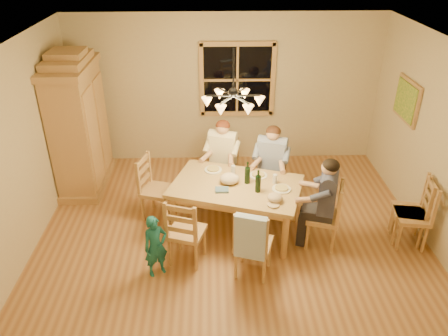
{
  "coord_description": "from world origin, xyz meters",
  "views": [
    {
      "loc": [
        -0.27,
        -5.02,
        3.9
      ],
      "look_at": [
        -0.11,
        0.1,
        1.08
      ],
      "focal_mm": 35.0,
      "sensor_mm": 36.0,
      "label": 1
    }
  ],
  "objects_px": {
    "armoire": "(79,127)",
    "adult_plaid_man": "(272,156)",
    "chair_end_left": "(158,199)",
    "wine_bottle_a": "(247,173)",
    "dining_table": "(236,191)",
    "adult_slate_man": "(326,193)",
    "chair_near_left": "(187,241)",
    "chair_spare_back": "(410,225)",
    "child": "(156,246)",
    "chair_near_right": "(253,253)",
    "chair_end_right": "(322,226)",
    "wine_bottle_b": "(258,181)",
    "chair_spare_front": "(407,221)",
    "chandelier": "(233,100)",
    "chair_far_right": "(270,186)",
    "chair_far_left": "(223,179)",
    "adult_woman": "(223,150)"
  },
  "relations": [
    {
      "from": "chair_far_left",
      "to": "child",
      "type": "bearing_deg",
      "value": 81.98
    },
    {
      "from": "chair_near_right",
      "to": "adult_plaid_man",
      "type": "distance_m",
      "value": 1.75
    },
    {
      "from": "chandelier",
      "to": "dining_table",
      "type": "relative_size",
      "value": 0.38
    },
    {
      "from": "chair_end_left",
      "to": "chair_near_left",
      "type": "bearing_deg",
      "value": 43.26
    },
    {
      "from": "chair_end_right",
      "to": "chair_spare_front",
      "type": "height_order",
      "value": "same"
    },
    {
      "from": "chair_far_right",
      "to": "adult_plaid_man",
      "type": "xyz_separation_m",
      "value": [
        -0.0,
        0.0,
        0.54
      ]
    },
    {
      "from": "adult_slate_man",
      "to": "chandelier",
      "type": "bearing_deg",
      "value": 99.45
    },
    {
      "from": "armoire",
      "to": "chair_near_left",
      "type": "relative_size",
      "value": 2.32
    },
    {
      "from": "chair_near_right",
      "to": "chair_end_right",
      "type": "xyz_separation_m",
      "value": [
        1.0,
        0.55,
        0.0
      ]
    },
    {
      "from": "chair_end_right",
      "to": "adult_plaid_man",
      "type": "xyz_separation_m",
      "value": [
        -0.58,
        1.06,
        0.54
      ]
    },
    {
      "from": "chair_far_left",
      "to": "chair_end_left",
      "type": "distance_m",
      "value": 1.14
    },
    {
      "from": "chandelier",
      "to": "chair_end_left",
      "type": "distance_m",
      "value": 2.16
    },
    {
      "from": "chair_end_left",
      "to": "armoire",
      "type": "bearing_deg",
      "value": -110.06
    },
    {
      "from": "chandelier",
      "to": "chair_near_left",
      "type": "xyz_separation_m",
      "value": [
        -0.61,
        -0.46,
        -1.77
      ]
    },
    {
      "from": "adult_slate_man",
      "to": "child",
      "type": "distance_m",
      "value": 2.32
    },
    {
      "from": "child",
      "to": "dining_table",
      "type": "bearing_deg",
      "value": 11.04
    },
    {
      "from": "wine_bottle_a",
      "to": "adult_plaid_man",
      "type": "bearing_deg",
      "value": 56.51
    },
    {
      "from": "wine_bottle_a",
      "to": "child",
      "type": "height_order",
      "value": "wine_bottle_a"
    },
    {
      "from": "chandelier",
      "to": "chair_near_right",
      "type": "bearing_deg",
      "value": -72.58
    },
    {
      "from": "wine_bottle_b",
      "to": "chair_spare_front",
      "type": "height_order",
      "value": "wine_bottle_b"
    },
    {
      "from": "chair_end_left",
      "to": "child",
      "type": "height_order",
      "value": "chair_end_left"
    },
    {
      "from": "chair_end_left",
      "to": "wine_bottle_a",
      "type": "distance_m",
      "value": 1.5
    },
    {
      "from": "chair_spare_front",
      "to": "adult_plaid_man",
      "type": "bearing_deg",
      "value": 75.39
    },
    {
      "from": "chair_far_left",
      "to": "chair_end_left",
      "type": "bearing_deg",
      "value": 46.74
    },
    {
      "from": "child",
      "to": "wine_bottle_a",
      "type": "bearing_deg",
      "value": 8.49
    },
    {
      "from": "dining_table",
      "to": "chair_far_right",
      "type": "distance_m",
      "value": 0.97
    },
    {
      "from": "adult_woman",
      "to": "adult_slate_man",
      "type": "bearing_deg",
      "value": 153.43
    },
    {
      "from": "chandelier",
      "to": "armoire",
      "type": "relative_size",
      "value": 0.33
    },
    {
      "from": "armoire",
      "to": "adult_plaid_man",
      "type": "relative_size",
      "value": 2.63
    },
    {
      "from": "chair_near_left",
      "to": "child",
      "type": "relative_size",
      "value": 1.16
    },
    {
      "from": "chair_far_left",
      "to": "child",
      "type": "xyz_separation_m",
      "value": [
        -0.89,
        -1.83,
        0.12
      ]
    },
    {
      "from": "chair_far_left",
      "to": "armoire",
      "type": "bearing_deg",
      "value": 6.28
    },
    {
      "from": "adult_slate_man",
      "to": "chair_spare_back",
      "type": "relative_size",
      "value": 0.88
    },
    {
      "from": "wine_bottle_a",
      "to": "chair_spare_front",
      "type": "bearing_deg",
      "value": -8.7
    },
    {
      "from": "chair_near_left",
      "to": "chair_spare_back",
      "type": "distance_m",
      "value": 3.07
    },
    {
      "from": "adult_woman",
      "to": "child",
      "type": "distance_m",
      "value": 2.08
    },
    {
      "from": "wine_bottle_a",
      "to": "chair_spare_front",
      "type": "height_order",
      "value": "wine_bottle_a"
    },
    {
      "from": "chair_far_right",
      "to": "child",
      "type": "bearing_deg",
      "value": 62.08
    },
    {
      "from": "chandelier",
      "to": "chair_spare_back",
      "type": "xyz_separation_m",
      "value": [
        2.45,
        -0.21,
        -1.77
      ]
    },
    {
      "from": "chair_near_left",
      "to": "adult_slate_man",
      "type": "xyz_separation_m",
      "value": [
        1.84,
        0.28,
        0.54
      ]
    },
    {
      "from": "chair_near_right",
      "to": "chair_spare_back",
      "type": "height_order",
      "value": "same"
    },
    {
      "from": "adult_plaid_man",
      "to": "wine_bottle_b",
      "type": "xyz_separation_m",
      "value": [
        -0.3,
        -0.88,
        0.08
      ]
    },
    {
      "from": "chair_near_left",
      "to": "wine_bottle_b",
      "type": "xyz_separation_m",
      "value": [
        0.96,
        0.47,
        0.62
      ]
    },
    {
      "from": "chair_far_left",
      "to": "chair_end_right",
      "type": "xyz_separation_m",
      "value": [
        1.33,
        -1.3,
        0.0
      ]
    },
    {
      "from": "chair_far_right",
      "to": "adult_woman",
      "type": "distance_m",
      "value": 0.95
    },
    {
      "from": "chair_near_right",
      "to": "chair_end_right",
      "type": "distance_m",
      "value": 1.14
    },
    {
      "from": "dining_table",
      "to": "adult_slate_man",
      "type": "xyz_separation_m",
      "value": [
        1.17,
        -0.38,
        0.18
      ]
    },
    {
      "from": "wine_bottle_b",
      "to": "chair_near_right",
      "type": "bearing_deg",
      "value": -98.92
    },
    {
      "from": "dining_table",
      "to": "chair_far_right",
      "type": "height_order",
      "value": "chair_far_right"
    },
    {
      "from": "chandelier",
      "to": "child",
      "type": "relative_size",
      "value": 0.9
    }
  ]
}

